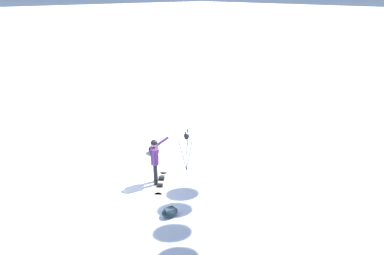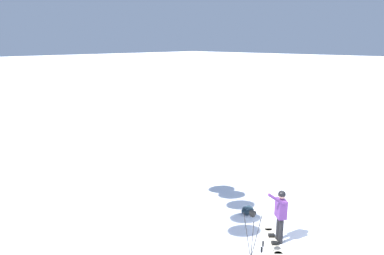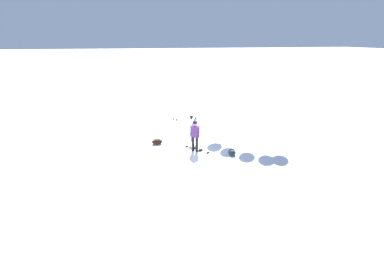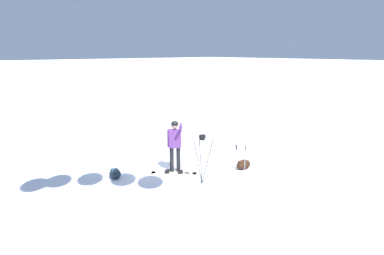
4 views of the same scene
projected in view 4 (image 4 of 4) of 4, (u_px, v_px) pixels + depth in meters
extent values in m
plane|color=white|center=(175.00, 164.00, 12.59)|extent=(300.00, 300.00, 0.00)
cylinder|color=black|center=(178.00, 159.00, 11.76)|extent=(0.14, 0.14, 0.83)
cylinder|color=black|center=(172.00, 160.00, 11.74)|extent=(0.14, 0.14, 0.83)
cube|color=#592D72|center=(175.00, 138.00, 11.60)|extent=(0.45, 0.48, 0.59)
sphere|color=tan|center=(175.00, 125.00, 11.51)|extent=(0.23, 0.23, 0.23)
sphere|color=black|center=(175.00, 124.00, 11.50)|extent=(0.24, 0.24, 0.24)
cylinder|color=#592D72|center=(181.00, 128.00, 11.28)|extent=(0.48, 0.40, 0.41)
cylinder|color=#592D72|center=(169.00, 138.00, 11.61)|extent=(0.09, 0.09, 0.59)
cube|color=beige|center=(174.00, 173.00, 11.66)|extent=(1.22, 1.21, 0.02)
cylinder|color=beige|center=(196.00, 174.00, 11.62)|extent=(0.27, 0.27, 0.02)
cylinder|color=beige|center=(152.00, 173.00, 11.71)|extent=(0.27, 0.27, 0.02)
cube|color=black|center=(181.00, 172.00, 11.64)|extent=(0.24, 0.24, 0.08)
cube|color=black|center=(167.00, 172.00, 11.67)|extent=(0.24, 0.24, 0.08)
ellipsoid|color=#192833|center=(115.00, 174.00, 11.24)|extent=(0.58, 0.48, 0.28)
cube|color=#263A47|center=(115.00, 171.00, 11.22)|extent=(0.35, 0.29, 0.08)
cylinder|color=#262628|center=(198.00, 163.00, 10.52)|extent=(0.03, 0.33, 1.35)
cylinder|color=#262628|center=(207.00, 162.00, 10.60)|extent=(0.27, 0.24, 1.35)
cylinder|color=#262628|center=(201.00, 161.00, 10.77)|extent=(0.31, 0.17, 1.35)
cube|color=black|center=(202.00, 139.00, 10.47)|extent=(0.10, 0.10, 0.06)
cube|color=black|center=(202.00, 136.00, 10.46)|extent=(0.12, 0.16, 0.10)
ellipsoid|color=black|center=(243.00, 165.00, 12.09)|extent=(0.37, 0.57, 0.29)
cube|color=#402618|center=(244.00, 162.00, 12.06)|extent=(0.22, 0.34, 0.08)
cylinder|color=gray|center=(236.00, 164.00, 10.68)|extent=(0.10, 0.17, 1.18)
cylinder|color=black|center=(236.00, 148.00, 10.57)|extent=(0.05, 0.05, 0.14)
cylinder|color=gray|center=(245.00, 166.00, 10.58)|extent=(0.14, 0.15, 1.18)
cylinder|color=black|center=(245.00, 148.00, 10.47)|extent=(0.05, 0.05, 0.14)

